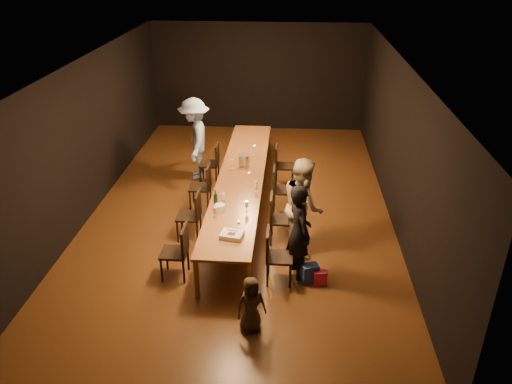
# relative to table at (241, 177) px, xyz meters

# --- Properties ---
(ground) EXTENTS (10.00, 10.00, 0.00)m
(ground) POSITION_rel_table_xyz_m (0.00, 0.00, -0.70)
(ground) COLOR #401C10
(ground) RESTS_ON ground
(room_shell) EXTENTS (6.04, 10.04, 3.02)m
(room_shell) POSITION_rel_table_xyz_m (0.00, 0.00, 1.38)
(room_shell) COLOR black
(room_shell) RESTS_ON ground
(table) EXTENTS (0.90, 6.00, 0.75)m
(table) POSITION_rel_table_xyz_m (0.00, 0.00, 0.00)
(table) COLOR brown
(table) RESTS_ON ground
(chair_right_0) EXTENTS (0.42, 0.42, 0.93)m
(chair_right_0) POSITION_rel_table_xyz_m (0.85, -2.40, -0.24)
(chair_right_0) COLOR black
(chair_right_0) RESTS_ON ground
(chair_right_1) EXTENTS (0.42, 0.42, 0.93)m
(chair_right_1) POSITION_rel_table_xyz_m (0.85, -1.20, -0.24)
(chair_right_1) COLOR black
(chair_right_1) RESTS_ON ground
(chair_right_2) EXTENTS (0.42, 0.42, 0.93)m
(chair_right_2) POSITION_rel_table_xyz_m (0.85, 0.00, -0.24)
(chair_right_2) COLOR black
(chair_right_2) RESTS_ON ground
(chair_right_3) EXTENTS (0.42, 0.42, 0.93)m
(chair_right_3) POSITION_rel_table_xyz_m (0.85, 1.20, -0.24)
(chair_right_3) COLOR black
(chair_right_3) RESTS_ON ground
(chair_left_0) EXTENTS (0.42, 0.42, 0.93)m
(chair_left_0) POSITION_rel_table_xyz_m (-0.85, -2.40, -0.24)
(chair_left_0) COLOR black
(chair_left_0) RESTS_ON ground
(chair_left_1) EXTENTS (0.42, 0.42, 0.93)m
(chair_left_1) POSITION_rel_table_xyz_m (-0.85, -1.20, -0.24)
(chair_left_1) COLOR black
(chair_left_1) RESTS_ON ground
(chair_left_2) EXTENTS (0.42, 0.42, 0.93)m
(chair_left_2) POSITION_rel_table_xyz_m (-0.85, 0.00, -0.24)
(chair_left_2) COLOR black
(chair_left_2) RESTS_ON ground
(chair_left_3) EXTENTS (0.42, 0.42, 0.93)m
(chair_left_3) POSITION_rel_table_xyz_m (-0.85, 1.20, -0.24)
(chair_left_3) COLOR black
(chair_left_3) RESTS_ON ground
(woman_birthday) EXTENTS (0.58, 0.70, 1.63)m
(woman_birthday) POSITION_rel_table_xyz_m (1.15, -2.19, 0.11)
(woman_birthday) COLOR black
(woman_birthday) RESTS_ON ground
(woman_tan) EXTENTS (0.80, 0.95, 1.73)m
(woman_tan) POSITION_rel_table_xyz_m (1.21, -1.40, 0.16)
(woman_tan) COLOR beige
(woman_tan) RESTS_ON ground
(man_blue) EXTENTS (0.90, 1.31, 1.87)m
(man_blue) POSITION_rel_table_xyz_m (-1.20, 1.49, 0.23)
(man_blue) COLOR #9ABAEE
(man_blue) RESTS_ON ground
(child) EXTENTS (0.49, 0.41, 0.86)m
(child) POSITION_rel_table_xyz_m (0.49, -3.56, -0.27)
(child) COLOR #3A2D20
(child) RESTS_ON ground
(gift_bag_red) EXTENTS (0.22, 0.14, 0.25)m
(gift_bag_red) POSITION_rel_table_xyz_m (1.51, -2.46, -0.58)
(gift_bag_red) COLOR #D62057
(gift_bag_red) RESTS_ON ground
(gift_bag_blue) EXTENTS (0.30, 0.25, 0.33)m
(gift_bag_blue) POSITION_rel_table_xyz_m (1.35, -2.40, -0.54)
(gift_bag_blue) COLOR #243C9F
(gift_bag_blue) RESTS_ON ground
(birthday_cake) EXTENTS (0.39, 0.33, 0.08)m
(birthday_cake) POSITION_rel_table_xyz_m (0.09, -2.33, 0.09)
(birthday_cake) COLOR white
(birthday_cake) RESTS_ON table
(plate_stack) EXTENTS (0.21, 0.21, 0.10)m
(plate_stack) POSITION_rel_table_xyz_m (-0.22, -1.47, 0.10)
(plate_stack) COLOR white
(plate_stack) RESTS_ON table
(champagne_bottle) EXTENTS (0.09, 0.09, 0.30)m
(champagne_bottle) POSITION_rel_table_xyz_m (-0.33, -1.25, 0.20)
(champagne_bottle) COLOR black
(champagne_bottle) RESTS_ON table
(ice_bucket) EXTENTS (0.28, 0.28, 0.24)m
(ice_bucket) POSITION_rel_table_xyz_m (0.01, 0.48, 0.17)
(ice_bucket) COLOR #A6A6AB
(ice_bucket) RESTS_ON table
(wineglass_0) EXTENTS (0.06, 0.06, 0.21)m
(wineglass_0) POSITION_rel_table_xyz_m (-0.25, -1.76, 0.15)
(wineglass_0) COLOR beige
(wineglass_0) RESTS_ON table
(wineglass_1) EXTENTS (0.06, 0.06, 0.21)m
(wineglass_1) POSITION_rel_table_xyz_m (0.25, -1.50, 0.15)
(wineglass_1) COLOR beige
(wineglass_1) RESTS_ON table
(wineglass_2) EXTENTS (0.06, 0.06, 0.21)m
(wineglass_2) POSITION_rel_table_xyz_m (-0.19, -1.22, 0.15)
(wineglass_2) COLOR silver
(wineglass_2) RESTS_ON table
(wineglass_3) EXTENTS (0.06, 0.06, 0.21)m
(wineglass_3) POSITION_rel_table_xyz_m (0.35, -0.68, 0.15)
(wineglass_3) COLOR beige
(wineglass_3) RESTS_ON table
(wineglass_4) EXTENTS (0.06, 0.06, 0.21)m
(wineglass_4) POSITION_rel_table_xyz_m (-0.22, 0.30, 0.15)
(wineglass_4) COLOR silver
(wineglass_4) RESTS_ON table
(wineglass_5) EXTENTS (0.06, 0.06, 0.21)m
(wineglass_5) POSITION_rel_table_xyz_m (0.16, 1.06, 0.15)
(wineglass_5) COLOR silver
(wineglass_5) RESTS_ON table
(tealight_near) EXTENTS (0.05, 0.05, 0.03)m
(tealight_near) POSITION_rel_table_xyz_m (0.15, -1.88, 0.06)
(tealight_near) COLOR #B2B7B2
(tealight_near) RESTS_ON table
(tealight_mid) EXTENTS (0.05, 0.05, 0.03)m
(tealight_mid) POSITION_rel_table_xyz_m (0.15, 0.06, 0.06)
(tealight_mid) COLOR #B2B7B2
(tealight_mid) RESTS_ON table
(tealight_far) EXTENTS (0.05, 0.05, 0.03)m
(tealight_far) POSITION_rel_table_xyz_m (0.15, 1.56, 0.06)
(tealight_far) COLOR #B2B7B2
(tealight_far) RESTS_ON table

